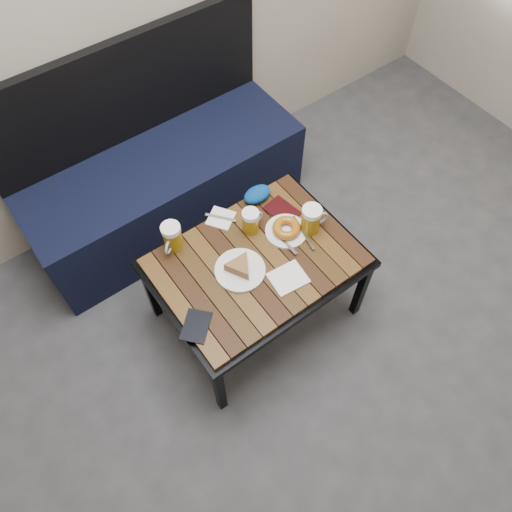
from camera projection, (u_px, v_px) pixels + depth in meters
ground at (411, 481)px, 2.03m from camera, size 4.00×4.00×0.00m
room_shell at (471, 19)px, 0.78m from camera, size 4.00×4.00×4.00m
bench at (163, 181)px, 2.55m from camera, size 1.40×0.50×0.95m
cafe_table at (256, 265)px, 2.09m from camera, size 0.84×0.62×0.47m
beer_mug_left at (172, 237)px, 2.03m from camera, size 0.12×0.11×0.13m
beer_mug_centre at (251, 221)px, 2.08m from camera, size 0.11×0.08×0.12m
beer_mug_right at (311, 219)px, 2.08m from camera, size 0.13×0.10×0.13m
plate_pie at (240, 268)px, 2.00m from camera, size 0.21×0.21×0.06m
plate_bagel at (287, 229)px, 2.11m from camera, size 0.18×0.24×0.05m
napkin_left at (221, 218)px, 2.16m from camera, size 0.15×0.15×0.01m
napkin_right at (288, 278)px, 2.00m from camera, size 0.15×0.14×0.01m
passport_navy at (196, 326)px, 1.88m from camera, size 0.16×0.16×0.01m
passport_burgundy at (282, 211)px, 2.18m from camera, size 0.12×0.16×0.01m
knit_pouch at (257, 194)px, 2.20m from camera, size 0.13×0.09×0.06m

